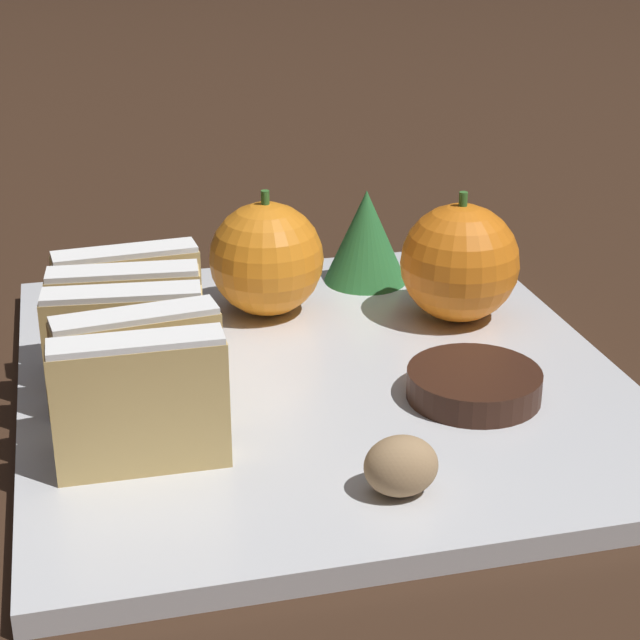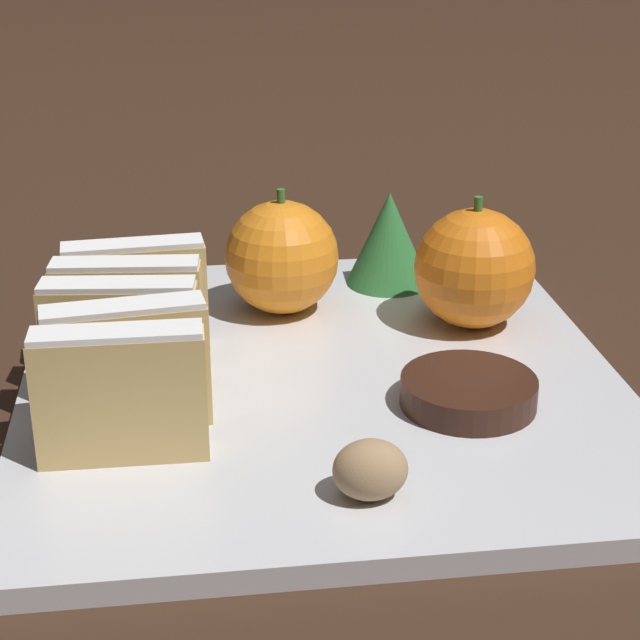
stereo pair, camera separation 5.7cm
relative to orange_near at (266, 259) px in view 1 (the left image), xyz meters
The scene contains 12 objects.
ground_plane 0.10m from the orange_near, 82.41° to the right, with size 6.00×6.00×0.00m, color #382316.
serving_platter 0.10m from the orange_near, 82.41° to the right, with size 0.32×0.35×0.01m.
stollen_slice_front 0.19m from the orange_near, 118.45° to the right, with size 0.08×0.02×0.06m.
stollen_slice_second 0.16m from the orange_near, 122.84° to the right, with size 0.08×0.03×0.06m.
stollen_slice_third 0.14m from the orange_near, 130.73° to the right, with size 0.08×0.03×0.06m.
stollen_slice_fourth 0.12m from the orange_near, 139.12° to the right, with size 0.08×0.03×0.06m.
stollen_slice_fifth 0.10m from the orange_near, 150.95° to the right, with size 0.08×0.02×0.06m.
orange_near is the anchor object (origin of this frame).
orange_far 0.12m from the orange_near, 18.36° to the right, with size 0.07×0.07×0.08m.
walnut 0.22m from the orange_near, 85.54° to the right, with size 0.03×0.03×0.03m.
chocolate_cookie 0.16m from the orange_near, 59.38° to the right, with size 0.07×0.07×0.02m.
evergreen_sprig 0.08m from the orange_near, 26.86° to the left, with size 0.05×0.05×0.06m.
Camera 1 is at (-0.12, -0.51, 0.27)m, focal length 60.00 mm.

